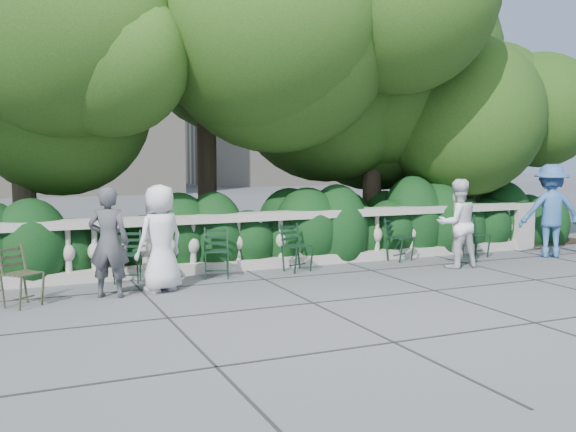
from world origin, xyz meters
name	(u,v)px	position (x,y,z in m)	size (l,w,h in m)	color
ground	(314,286)	(0.00, 0.00, 0.00)	(90.00, 90.00, 0.00)	#4B4C52
balustrade	(270,241)	(0.00, 1.80, 0.49)	(12.00, 0.44, 1.00)	#9E998E
shrub_hedge	(247,258)	(0.00, 3.00, 0.00)	(15.00, 2.60, 1.70)	black
tree_canopy	(275,56)	(0.69, 3.19, 3.96)	(15.04, 6.52, 6.78)	#3F3023
chair_b	(126,284)	(-2.62, 1.31, 0.00)	(0.44, 0.48, 0.84)	black
chair_c	(303,273)	(0.33, 1.12, 0.00)	(0.44, 0.48, 0.84)	black
chair_d	(217,280)	(-1.21, 1.11, 0.00)	(0.44, 0.48, 0.84)	black
chair_e	(481,258)	(4.17, 1.10, 0.00)	(0.44, 0.48, 0.84)	black
chair_f	(406,262)	(2.58, 1.34, 0.00)	(0.44, 0.48, 0.84)	black
chair_weathered	(31,308)	(-4.04, 0.26, 0.00)	(0.44, 0.48, 0.84)	black
person_businessman	(160,238)	(-2.23, 0.61, 0.79)	(0.78, 0.50, 1.59)	silver
person_woman_grey	(109,242)	(-2.98, 0.50, 0.79)	(0.58, 0.38, 1.58)	#3E3F43
person_casual_man	(457,223)	(3.06, 0.46, 0.79)	(0.77, 0.60, 1.59)	silver
person_older_blue	(550,211)	(5.50, 0.69, 0.92)	(1.18, 0.68, 1.83)	#325A96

